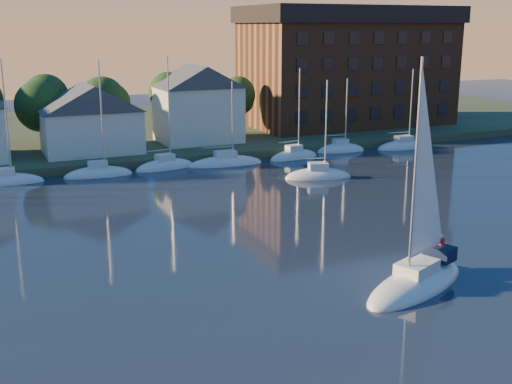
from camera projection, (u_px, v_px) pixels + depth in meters
shoreline_land at (112, 134)px, 94.88m from camera, size 160.00×50.00×2.00m
wooden_dock at (153, 164)px, 74.55m from camera, size 120.00×3.00×1.00m
clubhouse_centre at (90, 118)px, 75.32m from camera, size 11.55×8.40×8.08m
clubhouse_east at (198, 103)px, 82.39m from camera, size 10.50×8.40×9.80m
condo_block at (347, 65)px, 96.95m from camera, size 31.00×17.00×17.40m
tree_line at (144, 93)px, 83.26m from camera, size 93.40×5.40×8.90m
moored_fleet at (125, 171)px, 70.30m from camera, size 79.50×2.40×12.05m
hero_sailboat at (417, 277)px, 39.39m from camera, size 10.19×6.66×15.03m
drifting_sailboat_right at (318, 177)px, 67.66m from camera, size 7.50×4.35×11.35m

